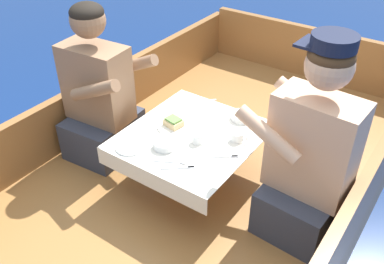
{
  "coord_description": "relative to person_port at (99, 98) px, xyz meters",
  "views": [
    {
      "loc": [
        1.11,
        -1.53,
        2.03
      ],
      "look_at": [
        0.0,
        0.07,
        0.69
      ],
      "focal_mm": 40.0,
      "sensor_mm": 36.0,
      "label": 1
    }
  ],
  "objects": [
    {
      "name": "plate_bread",
      "position": [
        0.45,
        -0.23,
        -0.04
      ],
      "size": [
        0.15,
        0.15,
        0.01
      ],
      "color": "white",
      "rests_on": "cockpit_table"
    },
    {
      "name": "utensil_knife_port",
      "position": [
        0.5,
        0.4,
        -0.05
      ],
      "size": [
        0.12,
        0.14,
        0.0
      ],
      "rotation": [
        0.0,
        0.0,
        0.85
      ],
      "color": "silver",
      "rests_on": "cockpit_table"
    },
    {
      "name": "boat_deck",
      "position": [
        0.65,
        -0.01,
        -0.56
      ],
      "size": [
        1.87,
        3.65,
        0.32
      ],
      "primitive_type": "cube",
      "color": "#9E6B38",
      "rests_on": "ground_plane"
    },
    {
      "name": "ground_plane",
      "position": [
        0.65,
        -0.01,
        -0.72
      ],
      "size": [
        60.0,
        60.0,
        0.0
      ],
      "primitive_type": "plane",
      "color": "navy"
    },
    {
      "name": "cockpit_table",
      "position": [
        0.65,
        0.06,
        -0.08
      ],
      "size": [
        0.7,
        0.77,
        0.35
      ],
      "color": "#B2B2B7",
      "rests_on": "boat_deck"
    },
    {
      "name": "sandwich",
      "position": [
        0.52,
        0.06,
        -0.02
      ],
      "size": [
        0.11,
        0.1,
        0.05
      ],
      "rotation": [
        0.0,
        0.0,
        -0.19
      ],
      "color": "#E0BC7F",
      "rests_on": "plate_sandwich"
    },
    {
      "name": "bowl_starboard_near",
      "position": [
        0.8,
        0.35,
        -0.03
      ],
      "size": [
        0.12,
        0.12,
        0.04
      ],
      "color": "white",
      "rests_on": "cockpit_table"
    },
    {
      "name": "utensil_fork_starboard",
      "position": [
        0.77,
        -0.21,
        -0.05
      ],
      "size": [
        0.14,
        0.12,
        0.0
      ],
      "rotation": [
        0.0,
        0.0,
        0.7
      ],
      "color": "silver",
      "rests_on": "cockpit_table"
    },
    {
      "name": "plate_sandwich",
      "position": [
        0.52,
        0.06,
        -0.04
      ],
      "size": [
        0.19,
        0.19,
        0.01
      ],
      "color": "white",
      "rests_on": "cockpit_table"
    },
    {
      "name": "person_starboard",
      "position": [
        1.3,
        0.11,
        0.04
      ],
      "size": [
        0.54,
        0.47,
        1.07
      ],
      "rotation": [
        0.0,
        0.0,
        3.08
      ],
      "color": "#333847",
      "rests_on": "boat_deck"
    },
    {
      "name": "gunwale_starboard",
      "position": [
        1.56,
        -0.01,
        -0.21
      ],
      "size": [
        0.06,
        3.65,
        0.37
      ],
      "primitive_type": "cube",
      "color": "#936033",
      "rests_on": "boat_deck"
    },
    {
      "name": "coffee_cup_starboard",
      "position": [
        0.88,
        0.16,
        -0.02
      ],
      "size": [
        0.1,
        0.07,
        0.05
      ],
      "color": "white",
      "rests_on": "cockpit_table"
    },
    {
      "name": "utensil_fork_port",
      "position": [
        0.91,
        -0.01,
        -0.05
      ],
      "size": [
        0.15,
        0.12,
        0.0
      ],
      "rotation": [
        0.0,
        0.0,
        0.64
      ],
      "color": "silver",
      "rests_on": "cockpit_table"
    },
    {
      "name": "bow_coaming",
      "position": [
        0.65,
        1.78,
        -0.18
      ],
      "size": [
        1.75,
        0.06,
        0.43
      ],
      "primitive_type": "cube",
      "color": "#936033",
      "rests_on": "boat_deck"
    },
    {
      "name": "coffee_cup_port",
      "position": [
        0.72,
        0.02,
        -0.02
      ],
      "size": [
        0.09,
        0.06,
        0.05
      ],
      "color": "white",
      "rests_on": "cockpit_table"
    },
    {
      "name": "bowl_port_near",
      "position": [
        0.6,
        -0.12,
        -0.03
      ],
      "size": [
        0.12,
        0.12,
        0.04
      ],
      "color": "white",
      "rests_on": "cockpit_table"
    },
    {
      "name": "utensil_spoon_port",
      "position": [
        0.96,
        0.4,
        -0.04
      ],
      "size": [
        0.12,
        0.14,
        0.01
      ],
      "rotation": [
        0.0,
        0.0,
        0.91
      ],
      "color": "silver",
      "rests_on": "cockpit_table"
    },
    {
      "name": "person_port",
      "position": [
        0.0,
        0.0,
        0.0
      ],
      "size": [
        0.55,
        0.47,
        0.99
      ],
      "rotation": [
        0.0,
        0.0,
        0.08
      ],
      "color": "#333847",
      "rests_on": "boat_deck"
    },
    {
      "name": "utensil_spoon_starboard",
      "position": [
        0.72,
        -0.19,
        -0.04
      ],
      "size": [
        0.16,
        0.09,
        0.01
      ],
      "rotation": [
        0.0,
        0.0,
        0.5
      ],
      "color": "silver",
      "rests_on": "cockpit_table"
    },
    {
      "name": "gunwale_port",
      "position": [
        -0.25,
        -0.01,
        -0.21
      ],
      "size": [
        0.06,
        3.65,
        0.37
      ],
      "primitive_type": "cube",
      "color": "#936033",
      "rests_on": "boat_deck"
    }
  ]
}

